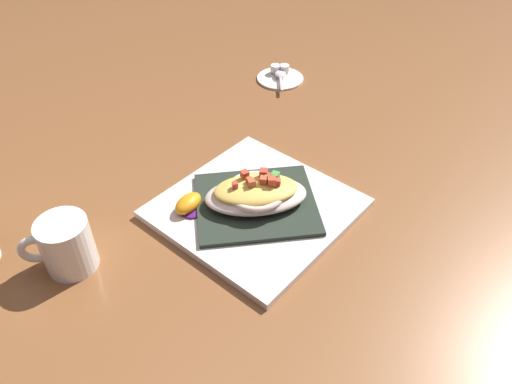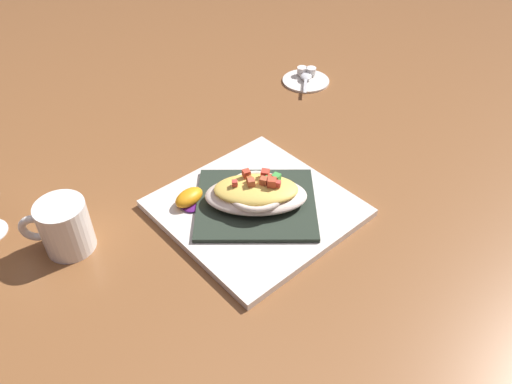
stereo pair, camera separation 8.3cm
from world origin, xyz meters
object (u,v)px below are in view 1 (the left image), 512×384
object	(u,v)px
gratin_dish	(256,193)
spoon	(280,75)
coffee_mug	(67,247)
creamer_cup_1	(275,68)
creamer_cup_0	(284,68)
orange_garnish	(188,204)
creamer_saucer	(280,78)
square_plate	(256,208)

from	to	relation	value
gratin_dish	spoon	world-z (taller)	gratin_dish
coffee_mug	spoon	size ratio (longest dim) A/B	1.01
creamer_cup_1	creamer_cup_0	bearing A→B (deg)	31.39
spoon	coffee_mug	bearing A→B (deg)	-90.09
orange_garnish	creamer_cup_1	size ratio (longest dim) A/B	2.45
coffee_mug	creamer_saucer	distance (m)	0.68
creamer_cup_0	creamer_cup_1	world-z (taller)	same
creamer_saucer	gratin_dish	bearing A→B (deg)	-66.93
orange_garnish	creamer_cup_0	distance (m)	0.53
creamer_saucer	spoon	xyz separation A→B (m)	(0.00, -0.00, 0.01)
creamer_saucer	creamer_cup_1	xyz separation A→B (m)	(-0.02, 0.01, 0.01)
coffee_mug	creamer_saucer	xyz separation A→B (m)	(-0.00, 0.68, -0.03)
gratin_dish	coffee_mug	size ratio (longest dim) A/B	2.09
creamer_cup_0	creamer_cup_1	xyz separation A→B (m)	(-0.02, -0.01, 0.00)
creamer_saucer	creamer_cup_1	size ratio (longest dim) A/B	4.68
square_plate	spoon	size ratio (longest dim) A/B	3.17
gratin_dish	creamer_saucer	xyz separation A→B (m)	(-0.18, 0.43, -0.04)
gratin_dish	coffee_mug	xyz separation A→B (m)	(-0.18, -0.25, -0.00)
creamer_cup_1	creamer_saucer	bearing A→B (deg)	-32.82
square_plate	gratin_dish	world-z (taller)	gratin_dish
orange_garnish	creamer_cup_0	world-z (taller)	orange_garnish
square_plate	orange_garnish	world-z (taller)	orange_garnish
coffee_mug	creamer_cup_0	world-z (taller)	coffee_mug
gratin_dish	orange_garnish	xyz separation A→B (m)	(-0.09, -0.07, -0.02)
coffee_mug	creamer_cup_0	bearing A→B (deg)	90.33
gratin_dish	spoon	bearing A→B (deg)	112.98
gratin_dish	creamer_saucer	size ratio (longest dim) A/B	1.73
coffee_mug	creamer_cup_1	distance (m)	0.69
gratin_dish	creamer_cup_0	world-z (taller)	gratin_dish
coffee_mug	orange_garnish	bearing A→B (deg)	63.57
square_plate	coffee_mug	bearing A→B (deg)	-126.65
orange_garnish	creamer_saucer	world-z (taller)	orange_garnish
spoon	creamer_cup_0	world-z (taller)	creamer_cup_0
gratin_dish	creamer_cup_1	distance (m)	0.49
square_plate	spoon	world-z (taller)	spoon
square_plate	orange_garnish	xyz separation A→B (m)	(-0.09, -0.07, 0.02)
orange_garnish	coffee_mug	size ratio (longest dim) A/B	0.63
orange_garnish	spoon	bearing A→B (deg)	100.18
spoon	creamer_saucer	bearing A→B (deg)	121.39
spoon	creamer_cup_1	bearing A→B (deg)	142.95
gratin_dish	creamer_saucer	world-z (taller)	gratin_dish
creamer_saucer	spoon	size ratio (longest dim) A/B	1.22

